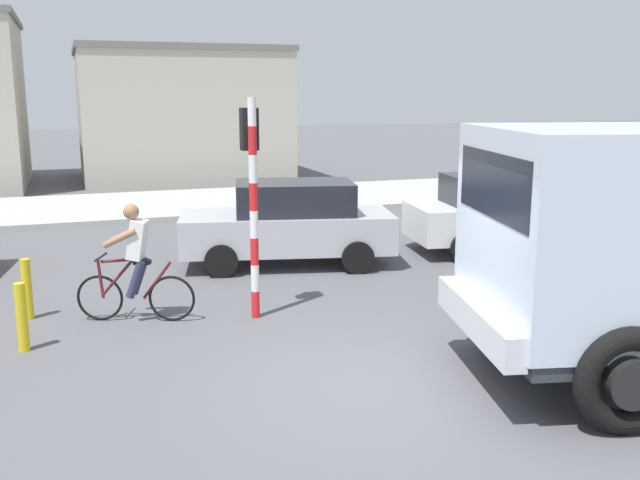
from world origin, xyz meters
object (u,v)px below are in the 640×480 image
object	(u,v)px
bollard_far	(27,289)
cyclist	(135,263)
bollard_near	(22,317)
car_red_near	(505,212)
car_far_side	(289,223)
traffic_light_pole	(252,178)

from	to	relation	value
bollard_far	cyclist	bearing A→B (deg)	-22.65
bollard_near	car_red_near	bearing A→B (deg)	18.14
cyclist	car_red_near	size ratio (longest dim) A/B	0.41
car_far_side	bollard_far	bearing A→B (deg)	-156.84
cyclist	bollard_far	xyz separation A→B (m)	(-1.50, 0.62, -0.41)
cyclist	traffic_light_pole	bearing A→B (deg)	-11.52
bollard_near	bollard_far	distance (m)	1.40
traffic_light_pole	bollard_near	world-z (taller)	traffic_light_pole
bollard_near	bollard_far	xyz separation A→B (m)	(0.00, 1.40, 0.00)
traffic_light_pole	car_red_near	bearing A→B (deg)	23.14
car_red_near	bollard_far	size ratio (longest dim) A/B	4.68
traffic_light_pole	car_far_side	distance (m)	3.50
traffic_light_pole	car_far_side	xyz separation A→B (m)	(1.44, 2.93, -1.25)
cyclist	bollard_far	bearing A→B (deg)	157.35
traffic_light_pole	car_red_near	xyz separation A→B (m)	(6.00, 2.57, -1.25)
car_red_near	car_far_side	world-z (taller)	same
cyclist	car_red_near	distance (m)	7.98
car_far_side	bollard_far	distance (m)	5.01
cyclist	bollard_near	xyz separation A→B (m)	(-1.50, -0.78, -0.41)
bollard_near	bollard_far	bearing A→B (deg)	90.00
cyclist	car_far_side	size ratio (longest dim) A/B	0.40
cyclist	traffic_light_pole	world-z (taller)	traffic_light_pole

